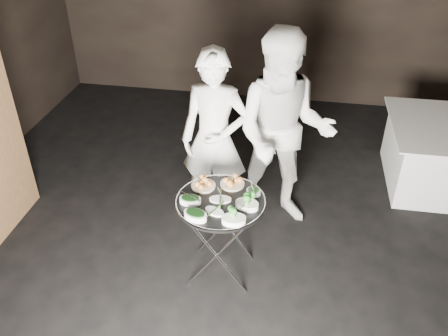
% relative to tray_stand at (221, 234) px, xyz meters
% --- Properties ---
extents(floor, '(6.00, 7.00, 0.05)m').
position_rel_tray_stand_xyz_m(floor, '(0.16, -0.01, -0.44)').
color(floor, black).
rests_on(floor, ground).
extents(tray_stand, '(0.50, 0.42, 0.73)m').
position_rel_tray_stand_xyz_m(tray_stand, '(0.00, 0.00, 0.00)').
color(tray_stand, silver).
rests_on(tray_stand, floor).
extents(serving_tray, '(0.70, 0.70, 0.04)m').
position_rel_tray_stand_xyz_m(serving_tray, '(-0.00, -0.00, 0.33)').
color(serving_tray, black).
rests_on(serving_tray, tray_stand).
extents(potato_plate_a, '(0.19, 0.19, 0.07)m').
position_rel_tray_stand_xyz_m(potato_plate_a, '(-0.17, 0.16, 0.37)').
color(potato_plate_a, beige).
rests_on(potato_plate_a, serving_tray).
extents(potato_plate_b, '(0.19, 0.19, 0.07)m').
position_rel_tray_stand_xyz_m(potato_plate_b, '(0.05, 0.22, 0.37)').
color(potato_plate_b, beige).
rests_on(potato_plate_b, serving_tray).
extents(greens_bowl, '(0.11, 0.11, 0.06)m').
position_rel_tray_stand_xyz_m(greens_bowl, '(0.24, 0.13, 0.37)').
color(greens_bowl, silver).
rests_on(greens_bowl, serving_tray).
extents(asparagus_plate_a, '(0.18, 0.12, 0.03)m').
position_rel_tray_stand_xyz_m(asparagus_plate_a, '(-0.00, 0.01, 0.35)').
color(asparagus_plate_a, silver).
rests_on(asparagus_plate_a, serving_tray).
extents(asparagus_plate_b, '(0.18, 0.15, 0.03)m').
position_rel_tray_stand_xyz_m(asparagus_plate_b, '(-0.02, -0.14, 0.35)').
color(asparagus_plate_b, silver).
rests_on(asparagus_plate_b, serving_tray).
extents(spinach_bowl_a, '(0.17, 0.11, 0.07)m').
position_rel_tray_stand_xyz_m(spinach_bowl_a, '(-0.22, -0.06, 0.37)').
color(spinach_bowl_a, silver).
rests_on(spinach_bowl_a, serving_tray).
extents(spinach_bowl_b, '(0.21, 0.17, 0.07)m').
position_rel_tray_stand_xyz_m(spinach_bowl_b, '(-0.14, -0.23, 0.37)').
color(spinach_bowl_b, silver).
rests_on(spinach_bowl_b, serving_tray).
extents(broccoli_bowl_a, '(0.20, 0.16, 0.07)m').
position_rel_tray_stand_xyz_m(broccoli_bowl_a, '(0.21, -0.04, 0.37)').
color(broccoli_bowl_a, silver).
rests_on(broccoli_bowl_a, serving_tray).
extents(broccoli_bowl_b, '(0.20, 0.16, 0.07)m').
position_rel_tray_stand_xyz_m(broccoli_bowl_b, '(0.14, -0.23, 0.37)').
color(broccoli_bowl_b, silver).
rests_on(broccoli_bowl_b, serving_tray).
extents(serving_utensils, '(0.58, 0.44, 0.01)m').
position_rel_tray_stand_xyz_m(serving_utensils, '(0.02, 0.07, 0.39)').
color(serving_utensils, silver).
rests_on(serving_utensils, serving_tray).
extents(waiter_left, '(0.63, 0.43, 1.66)m').
position_rel_tray_stand_xyz_m(waiter_left, '(-0.19, 0.75, 0.42)').
color(waiter_left, white).
rests_on(waiter_left, floor).
extents(waiter_right, '(0.91, 0.71, 1.84)m').
position_rel_tray_stand_xyz_m(waiter_right, '(0.40, 0.82, 0.51)').
color(waiter_right, white).
rests_on(waiter_right, floor).
extents(dining_table, '(1.20, 1.20, 0.69)m').
position_rel_tray_stand_xyz_m(dining_table, '(2.05, 1.67, -0.07)').
color(dining_table, white).
rests_on(dining_table, floor).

